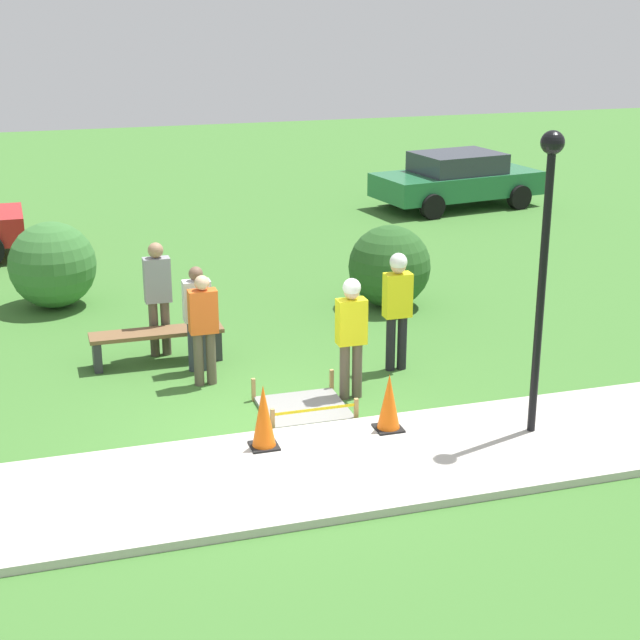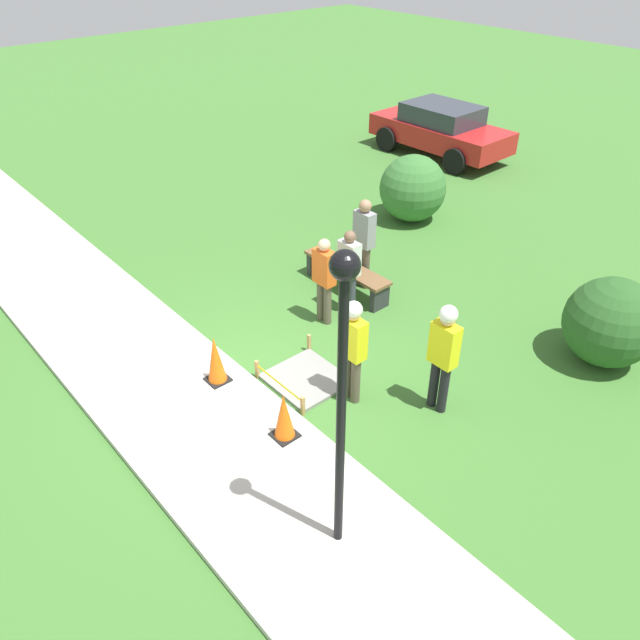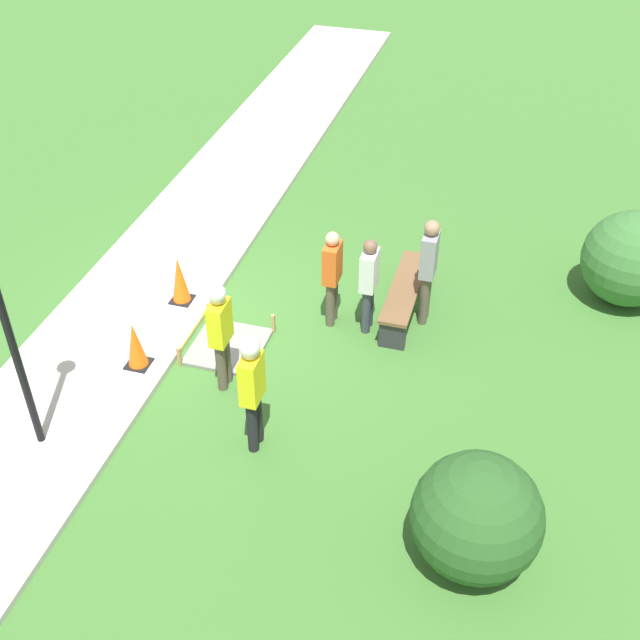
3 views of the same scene
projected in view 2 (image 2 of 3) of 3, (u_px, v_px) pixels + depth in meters
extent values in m
plane|color=#3D702D|center=(253.00, 380.00, 9.78)|extent=(60.00, 60.00, 0.00)
cube|color=#BCB7AD|center=(188.00, 411.00, 9.13)|extent=(28.00, 2.31, 0.10)
cube|color=gray|center=(306.00, 379.00, 9.76)|extent=(1.12, 1.06, 0.06)
cube|color=tan|center=(257.00, 369.00, 9.75)|extent=(0.05, 0.05, 0.33)
cube|color=tan|center=(303.00, 406.00, 9.05)|extent=(0.05, 0.05, 0.33)
cube|color=tan|center=(309.00, 343.00, 10.33)|extent=(0.05, 0.05, 0.33)
cube|color=tan|center=(356.00, 376.00, 9.63)|extent=(0.05, 0.05, 0.33)
cube|color=yellow|center=(279.00, 383.00, 9.36)|extent=(1.12, 0.00, 0.04)
cube|color=black|center=(218.00, 379.00, 9.63)|extent=(0.34, 0.34, 0.02)
cone|color=orange|center=(215.00, 359.00, 9.41)|extent=(0.29, 0.29, 0.78)
cube|color=black|center=(285.00, 435.00, 8.63)|extent=(0.34, 0.34, 0.02)
cone|color=orange|center=(284.00, 415.00, 8.43)|extent=(0.29, 0.29, 0.72)
cube|color=#2D2D33|center=(316.00, 262.00, 12.51)|extent=(0.12, 0.40, 0.46)
cube|color=#2D2D33|center=(380.00, 298.00, 11.39)|extent=(0.12, 0.40, 0.46)
cube|color=brown|center=(347.00, 267.00, 11.80)|extent=(1.99, 0.44, 0.06)
cylinder|color=brown|center=(347.00, 374.00, 9.28)|extent=(0.14, 0.14, 0.80)
cylinder|color=brown|center=(356.00, 380.00, 9.17)|extent=(0.14, 0.14, 0.80)
cube|color=yellow|center=(353.00, 338.00, 8.83)|extent=(0.40, 0.22, 0.63)
sphere|color=tan|center=(354.00, 313.00, 8.59)|extent=(0.22, 0.22, 0.22)
sphere|color=white|center=(354.00, 310.00, 8.55)|extent=(0.25, 0.25, 0.25)
cylinder|color=black|center=(434.00, 382.00, 9.10)|extent=(0.14, 0.14, 0.83)
cylinder|color=black|center=(444.00, 389.00, 8.99)|extent=(0.14, 0.14, 0.83)
cube|color=yellow|center=(444.00, 344.00, 8.63)|extent=(0.40, 0.22, 0.66)
sphere|color=tan|center=(448.00, 318.00, 8.38)|extent=(0.22, 0.22, 0.22)
sphere|color=white|center=(449.00, 314.00, 8.35)|extent=(0.26, 0.26, 0.26)
cylinder|color=brown|center=(321.00, 300.00, 11.01)|extent=(0.14, 0.14, 0.79)
cylinder|color=brown|center=(327.00, 304.00, 10.90)|extent=(0.14, 0.14, 0.79)
cube|color=#E55B1E|center=(324.00, 267.00, 10.56)|extent=(0.40, 0.22, 0.62)
sphere|color=tan|center=(324.00, 245.00, 10.33)|extent=(0.21, 0.21, 0.21)
cylinder|color=#383D47|center=(345.00, 290.00, 11.31)|extent=(0.14, 0.14, 0.77)
cylinder|color=#383D47|center=(352.00, 294.00, 11.20)|extent=(0.14, 0.14, 0.77)
cube|color=silver|center=(349.00, 258.00, 10.87)|extent=(0.40, 0.22, 0.61)
sphere|color=brown|center=(350.00, 237.00, 10.64)|extent=(0.21, 0.21, 0.21)
cylinder|color=brown|center=(359.00, 264.00, 12.01)|extent=(0.14, 0.14, 0.87)
cylinder|color=brown|center=(366.00, 268.00, 11.90)|extent=(0.14, 0.14, 0.87)
cube|color=gray|center=(364.00, 229.00, 11.52)|extent=(0.40, 0.22, 0.69)
sphere|color=#A37A5B|center=(365.00, 206.00, 11.26)|extent=(0.23, 0.23, 0.23)
cylinder|color=black|center=(341.00, 426.00, 6.29)|extent=(0.10, 0.10, 3.51)
sphere|color=black|center=(345.00, 265.00, 5.25)|extent=(0.28, 0.28, 0.28)
cube|color=red|center=(440.00, 133.00, 18.05)|extent=(4.11, 1.78, 0.60)
cube|color=#2D333D|center=(442.00, 114.00, 17.74)|extent=(2.07, 1.55, 0.51)
cylinder|color=black|center=(493.00, 147.00, 17.91)|extent=(0.71, 0.25, 0.70)
cylinder|color=black|center=(455.00, 161.00, 16.96)|extent=(0.71, 0.25, 0.70)
cylinder|color=black|center=(425.00, 127.00, 19.48)|extent=(0.71, 0.25, 0.70)
cylinder|color=black|center=(387.00, 139.00, 18.53)|extent=(0.71, 0.25, 0.70)
sphere|color=#387033|center=(413.00, 188.00, 14.29)|extent=(1.53, 1.53, 1.53)
sphere|color=#285623|center=(610.00, 322.00, 9.83)|extent=(1.46, 1.46, 1.46)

